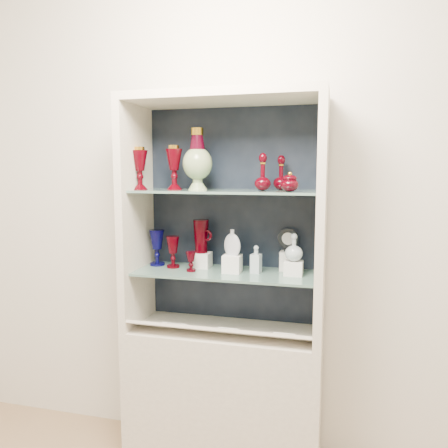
% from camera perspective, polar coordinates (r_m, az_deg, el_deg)
% --- Properties ---
extents(wall_back, '(3.50, 0.02, 2.80)m').
position_cam_1_polar(wall_back, '(2.40, 1.30, 3.00)').
color(wall_back, silver).
rests_on(wall_back, ground).
extents(cabinet_base, '(1.00, 0.40, 0.75)m').
position_cam_1_polar(cabinet_base, '(2.49, 0.00, -21.63)').
color(cabinet_base, beige).
rests_on(cabinet_base, ground).
extents(cabinet_back_panel, '(0.98, 0.02, 1.15)m').
position_cam_1_polar(cabinet_back_panel, '(2.38, 1.13, 1.15)').
color(cabinet_back_panel, black).
rests_on(cabinet_back_panel, cabinet_base).
extents(cabinet_side_left, '(0.04, 0.40, 1.15)m').
position_cam_1_polar(cabinet_side_left, '(2.36, -11.36, 0.96)').
color(cabinet_side_left, beige).
rests_on(cabinet_side_left, cabinet_base).
extents(cabinet_side_right, '(0.04, 0.40, 1.15)m').
position_cam_1_polar(cabinet_side_right, '(2.13, 12.61, 0.27)').
color(cabinet_side_right, beige).
rests_on(cabinet_side_right, cabinet_base).
extents(cabinet_top_cap, '(1.00, 0.40, 0.04)m').
position_cam_1_polar(cabinet_top_cap, '(2.21, 0.00, 16.16)').
color(cabinet_top_cap, beige).
rests_on(cabinet_top_cap, cabinet_side_left).
extents(shelf_lower, '(0.92, 0.34, 0.01)m').
position_cam_1_polar(shelf_lower, '(2.27, 0.13, -6.38)').
color(shelf_lower, slate).
rests_on(shelf_lower, cabinet_side_left).
extents(shelf_upper, '(0.92, 0.34, 0.01)m').
position_cam_1_polar(shelf_upper, '(2.21, 0.13, 4.29)').
color(shelf_upper, slate).
rests_on(shelf_upper, cabinet_side_left).
extents(label_ledge, '(0.92, 0.17, 0.09)m').
position_cam_1_polar(label_ledge, '(2.22, -0.72, -13.77)').
color(label_ledge, beige).
rests_on(label_ledge, cabinet_base).
extents(label_card_0, '(0.10, 0.06, 0.03)m').
position_cam_1_polar(label_card_0, '(2.16, 7.94, -14.04)').
color(label_card_0, white).
rests_on(label_card_0, label_ledge).
extents(label_card_1, '(0.10, 0.06, 0.03)m').
position_cam_1_polar(label_card_1, '(2.20, 0.73, -13.53)').
color(label_card_1, white).
rests_on(label_card_1, label_ledge).
extents(label_card_2, '(0.10, 0.06, 0.03)m').
position_cam_1_polar(label_card_2, '(2.29, -6.55, -12.82)').
color(label_card_2, white).
rests_on(label_card_2, label_ledge).
extents(label_card_3, '(0.10, 0.06, 0.03)m').
position_cam_1_polar(label_card_3, '(2.28, -5.98, -12.88)').
color(label_card_3, white).
rests_on(label_card_3, label_ledge).
extents(pedestal_lamp_left, '(0.11, 0.11, 0.22)m').
position_cam_1_polar(pedestal_lamp_left, '(2.30, -10.94, 7.15)').
color(pedestal_lamp_left, '#400007').
rests_on(pedestal_lamp_left, shelf_upper).
extents(pedestal_lamp_right, '(0.11, 0.11, 0.23)m').
position_cam_1_polar(pedestal_lamp_right, '(2.28, -6.53, 7.33)').
color(pedestal_lamp_right, '#400007').
rests_on(pedestal_lamp_right, shelf_upper).
extents(enamel_urn, '(0.19, 0.19, 0.31)m').
position_cam_1_polar(enamel_urn, '(2.24, -3.49, 8.45)').
color(enamel_urn, '#0D471C').
rests_on(enamel_urn, shelf_upper).
extents(ruby_decanter_a, '(0.09, 0.09, 0.21)m').
position_cam_1_polar(ruby_decanter_a, '(2.14, 5.09, 7.09)').
color(ruby_decanter_a, '#400008').
rests_on(ruby_decanter_a, shelf_upper).
extents(ruby_decanter_b, '(0.10, 0.10, 0.19)m').
position_cam_1_polar(ruby_decanter_b, '(2.24, 7.47, 6.80)').
color(ruby_decanter_b, '#400008').
rests_on(ruby_decanter_b, shelf_upper).
extents(lidded_bowl, '(0.10, 0.10, 0.10)m').
position_cam_1_polar(lidded_bowl, '(2.07, 8.58, 5.53)').
color(lidded_bowl, '#400008').
rests_on(lidded_bowl, shelf_upper).
extents(cobalt_goblet, '(0.10, 0.10, 0.20)m').
position_cam_1_polar(cobalt_goblet, '(2.42, -8.74, -3.06)').
color(cobalt_goblet, '#070641').
rests_on(cobalt_goblet, shelf_lower).
extents(ruby_goblet_tall, '(0.07, 0.07, 0.17)m').
position_cam_1_polar(ruby_goblet_tall, '(2.36, -6.68, -3.65)').
color(ruby_goblet_tall, '#400007').
rests_on(ruby_goblet_tall, shelf_lower).
extents(ruby_goblet_small, '(0.07, 0.07, 0.10)m').
position_cam_1_polar(ruby_goblet_small, '(2.27, -4.33, -4.92)').
color(ruby_goblet_small, '#400008').
rests_on(ruby_goblet_small, shelf_lower).
extents(riser_ruby_pitcher, '(0.10, 0.10, 0.08)m').
position_cam_1_polar(riser_ruby_pitcher, '(2.36, -2.99, -4.71)').
color(riser_ruby_pitcher, silver).
rests_on(riser_ruby_pitcher, shelf_lower).
extents(ruby_pitcher, '(0.16, 0.13, 0.18)m').
position_cam_1_polar(ruby_pitcher, '(2.33, -3.01, -1.61)').
color(ruby_pitcher, '#400007').
rests_on(ruby_pitcher, riser_ruby_pitcher).
extents(clear_square_bottle, '(0.06, 0.06, 0.14)m').
position_cam_1_polar(clear_square_bottle, '(2.23, 4.21, -4.61)').
color(clear_square_bottle, '#A3B6BD').
rests_on(clear_square_bottle, shelf_lower).
extents(riser_flat_flask, '(0.09, 0.09, 0.09)m').
position_cam_1_polar(riser_flat_flask, '(2.24, 1.08, -5.21)').
color(riser_flat_flask, silver).
rests_on(riser_flat_flask, shelf_lower).
extents(flat_flask, '(0.10, 0.07, 0.14)m').
position_cam_1_polar(flat_flask, '(2.22, 1.09, -2.35)').
color(flat_flask, '#ADB3C0').
rests_on(flat_flask, riser_flat_flask).
extents(riser_clear_round_decanter, '(0.09, 0.09, 0.07)m').
position_cam_1_polar(riser_clear_round_decanter, '(2.21, 9.06, -5.71)').
color(riser_clear_round_decanter, silver).
rests_on(riser_clear_round_decanter, shelf_lower).
extents(clear_round_decanter, '(0.10, 0.10, 0.13)m').
position_cam_1_polar(clear_round_decanter, '(2.19, 9.11, -3.12)').
color(clear_round_decanter, '#A3B6BD').
rests_on(clear_round_decanter, riser_clear_round_decanter).
extents(riser_cameo_medallion, '(0.08, 0.08, 0.10)m').
position_cam_1_polar(riser_cameo_medallion, '(2.31, 8.33, -4.79)').
color(riser_cameo_medallion, silver).
rests_on(riser_cameo_medallion, shelf_lower).
extents(cameo_medallion, '(0.11, 0.05, 0.13)m').
position_cam_1_polar(cameo_medallion, '(2.28, 8.38, -2.03)').
color(cameo_medallion, black).
rests_on(cameo_medallion, riser_cameo_medallion).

